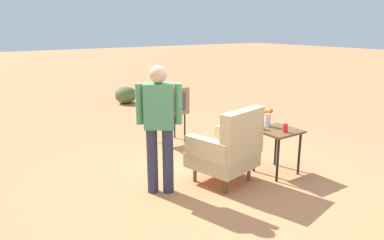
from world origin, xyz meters
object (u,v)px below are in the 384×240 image
(armchair, at_px, (229,148))
(soda_can_red, at_px, (285,128))
(tv_on_stand, at_px, (169,101))
(person_standing, at_px, (159,122))
(flower_vase, at_px, (268,117))
(soda_can_blue, at_px, (262,125))
(side_table, at_px, (278,136))

(armchair, distance_m, soda_can_red, 0.86)
(tv_on_stand, relative_size, person_standing, 0.63)
(person_standing, height_order, flower_vase, person_standing)
(armchair, bearing_deg, soda_can_blue, -179.07)
(tv_on_stand, bearing_deg, person_standing, 55.53)
(armchair, distance_m, tv_on_stand, 2.03)
(side_table, distance_m, flower_vase, 0.33)
(tv_on_stand, distance_m, flower_vase, 1.98)
(side_table, height_order, tv_on_stand, tv_on_stand)
(person_standing, xyz_separation_m, soda_can_red, (-1.68, 0.56, -0.22))
(person_standing, xyz_separation_m, flower_vase, (-1.70, 0.20, -0.13))
(soda_can_blue, distance_m, flower_vase, 0.22)
(soda_can_red, height_order, flower_vase, flower_vase)
(person_standing, height_order, soda_can_red, person_standing)
(armchair, relative_size, soda_can_blue, 8.69)
(soda_can_red, distance_m, soda_can_blue, 0.33)
(armchair, bearing_deg, tv_on_stand, -97.94)
(armchair, height_order, soda_can_red, armchair)
(person_standing, distance_m, flower_vase, 1.72)
(person_standing, bearing_deg, side_table, 166.26)
(tv_on_stand, distance_m, person_standing, 2.07)
(armchair, bearing_deg, flower_vase, -174.08)
(armchair, relative_size, side_table, 1.61)
(tv_on_stand, bearing_deg, soda_can_red, 102.72)
(soda_can_red, bearing_deg, person_standing, -18.47)
(person_standing, relative_size, flower_vase, 6.19)
(side_table, bearing_deg, armchair, -9.00)
(side_table, bearing_deg, soda_can_red, 82.46)
(side_table, distance_m, soda_can_red, 0.22)
(tv_on_stand, xyz_separation_m, person_standing, (1.17, 1.70, 0.16))
(tv_on_stand, distance_m, soda_can_blue, 2.01)
(soda_can_blue, relative_size, flower_vase, 0.46)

